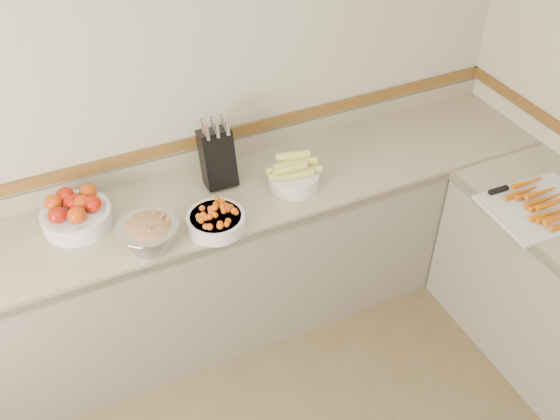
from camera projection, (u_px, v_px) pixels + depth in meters
name	position (u px, v px, depth m)	size (l,w,h in m)	color
back_wall	(160.00, 106.00, 3.07)	(4.00, 4.00, 0.00)	#BDB59C
counter_back	(196.00, 269.00, 3.39)	(4.00, 0.65, 1.08)	tan
knife_block	(217.00, 157.00, 3.16)	(0.17, 0.20, 0.39)	black
tomato_bowl	(76.00, 213.00, 2.95)	(0.33, 0.33, 0.16)	silver
cherry_tomato_bowl	(216.00, 219.00, 2.95)	(0.28, 0.28, 0.15)	silver
corn_bowl	(294.00, 175.00, 3.19)	(0.29, 0.26, 0.19)	silver
rhubarb_bowl	(149.00, 234.00, 2.83)	(0.29, 0.29, 0.16)	#B2B2BA
cutting_board	(541.00, 206.00, 3.07)	(0.53, 0.42, 0.07)	silver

